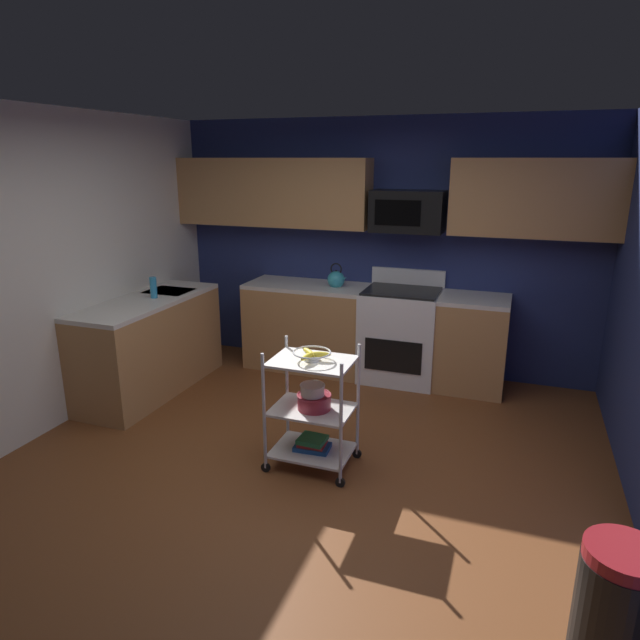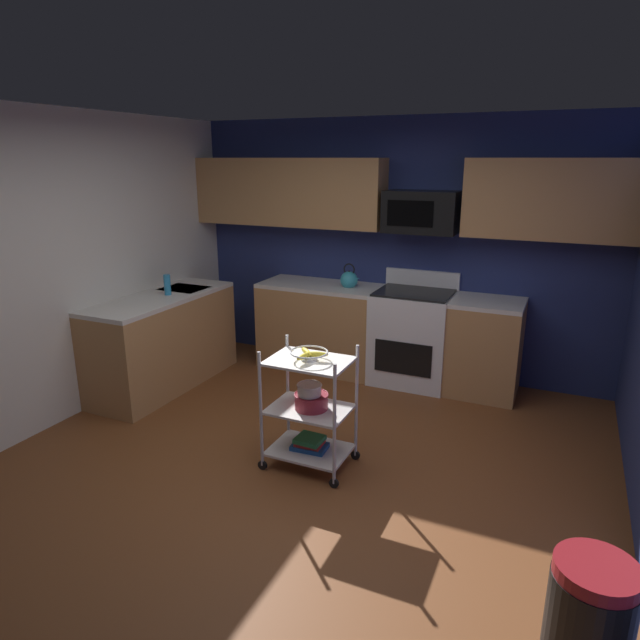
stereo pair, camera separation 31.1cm
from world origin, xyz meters
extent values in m
cube|color=brown|center=(0.00, 0.00, -0.02)|extent=(4.40, 4.80, 0.04)
cube|color=navy|center=(0.00, 2.43, 1.30)|extent=(4.52, 0.06, 2.60)
cube|color=silver|center=(-2.23, 0.00, 1.30)|extent=(0.06, 4.80, 2.60)
cube|color=#B27F4C|center=(0.00, 2.10, 0.44)|extent=(2.69, 0.60, 0.88)
cube|color=silver|center=(0.00, 2.10, 0.90)|extent=(2.69, 0.60, 0.04)
cube|color=#B27F4C|center=(-1.90, 0.98, 0.44)|extent=(0.60, 1.64, 0.88)
cube|color=silver|center=(-1.90, 0.98, 0.90)|extent=(0.60, 1.64, 0.04)
cube|color=#B7BABC|center=(-1.90, 1.35, 0.84)|extent=(0.44, 0.36, 0.16)
cube|color=white|center=(0.31, 2.10, 0.46)|extent=(0.76, 0.64, 0.92)
cube|color=black|center=(0.31, 1.78, 0.35)|extent=(0.56, 0.01, 0.32)
cube|color=white|center=(0.31, 2.39, 1.01)|extent=(0.76, 0.06, 0.18)
cube|color=black|center=(0.31, 2.10, 0.93)|extent=(0.72, 0.60, 0.02)
cube|color=#B27F4C|center=(-1.14, 2.23, 1.85)|extent=(2.11, 0.33, 0.70)
cube|color=#B27F4C|center=(1.46, 2.23, 1.85)|extent=(1.49, 0.33, 0.70)
cube|color=black|center=(0.31, 2.21, 1.70)|extent=(0.70, 0.38, 0.40)
cube|color=black|center=(0.25, 2.02, 1.70)|extent=(0.44, 0.01, 0.24)
cylinder|color=silver|center=(-0.22, -0.01, 0.47)|extent=(0.02, 0.02, 0.88)
cylinder|color=black|center=(-0.22, -0.01, 0.04)|extent=(0.07, 0.02, 0.07)
cylinder|color=silver|center=(0.35, -0.01, 0.47)|extent=(0.02, 0.02, 0.88)
cylinder|color=black|center=(0.35, -0.01, 0.04)|extent=(0.07, 0.02, 0.07)
cylinder|color=silver|center=(-0.22, 0.41, 0.47)|extent=(0.02, 0.02, 0.88)
cylinder|color=black|center=(-0.22, 0.41, 0.04)|extent=(0.07, 0.02, 0.07)
cylinder|color=silver|center=(0.35, 0.41, 0.47)|extent=(0.02, 0.02, 0.88)
cylinder|color=black|center=(0.35, 0.41, 0.04)|extent=(0.07, 0.02, 0.07)
cube|color=silver|center=(0.07, 0.20, 0.12)|extent=(0.57, 0.42, 0.02)
cube|color=silver|center=(0.07, 0.20, 0.45)|extent=(0.57, 0.42, 0.02)
cube|color=silver|center=(0.07, 0.20, 0.82)|extent=(0.57, 0.42, 0.02)
torus|color=silver|center=(0.07, 0.20, 0.89)|extent=(0.27, 0.27, 0.01)
cylinder|color=silver|center=(0.07, 0.20, 0.84)|extent=(0.12, 0.12, 0.02)
ellipsoid|color=yellow|center=(0.11, 0.22, 0.87)|extent=(0.17, 0.09, 0.04)
ellipsoid|color=yellow|center=(0.03, 0.24, 0.87)|extent=(0.15, 0.14, 0.04)
ellipsoid|color=yellow|center=(0.06, 0.15, 0.87)|extent=(0.08, 0.17, 0.04)
cylinder|color=maroon|center=(0.08, 0.20, 0.51)|extent=(0.24, 0.24, 0.11)
torus|color=maroon|center=(0.08, 0.20, 0.57)|extent=(0.25, 0.25, 0.01)
cylinder|color=silver|center=(0.08, 0.18, 0.61)|extent=(0.17, 0.17, 0.08)
torus|color=silver|center=(0.08, 0.18, 0.65)|extent=(0.18, 0.18, 0.01)
cube|color=#1E4C8C|center=(0.07, 0.20, 0.15)|extent=(0.27, 0.19, 0.03)
cube|color=#B22626|center=(0.07, 0.20, 0.18)|extent=(0.20, 0.16, 0.03)
cube|color=#26723F|center=(0.07, 0.20, 0.21)|extent=(0.20, 0.18, 0.03)
sphere|color=teal|center=(-0.38, 2.10, 0.99)|extent=(0.18, 0.18, 0.18)
sphere|color=black|center=(-0.38, 2.10, 1.08)|extent=(0.03, 0.03, 0.03)
cone|color=teal|center=(-0.30, 2.10, 1.01)|extent=(0.09, 0.04, 0.06)
torus|color=black|center=(-0.38, 2.10, 1.10)|extent=(0.12, 0.01, 0.12)
cylinder|color=#2D8CBF|center=(-1.86, 1.05, 1.02)|extent=(0.06, 0.06, 0.20)
cylinder|color=black|center=(1.90, -1.00, 0.30)|extent=(0.34, 0.34, 0.60)
cylinder|color=maroon|center=(1.90, -1.00, 0.63)|extent=(0.33, 0.33, 0.06)
camera|label=1|loc=(1.37, -3.23, 2.20)|focal=31.14mm
camera|label=2|loc=(1.66, -3.11, 2.20)|focal=31.14mm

